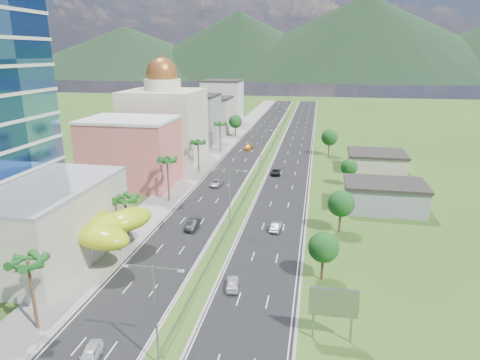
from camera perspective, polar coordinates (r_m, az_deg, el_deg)
The scene contains 39 objects.
ground at distance 67.33m, azimuth -3.11°, elevation -9.75°, with size 500.00×500.00×0.00m, color #2D5119.
road_left at distance 153.13m, azimuth 1.98°, elevation 5.38°, with size 11.00×260.00×0.04m, color black.
road_right at distance 151.72m, azimuth 7.61°, elevation 5.14°, with size 11.00×260.00×0.04m, color black.
sidewalk_left at distance 154.77m, azimuth -1.52°, elevation 5.52°, with size 7.00×260.00×0.12m, color gray.
median_guardrail at distance 134.59m, azimuth 4.01°, elevation 4.03°, with size 0.10×216.06×0.76m.
streetlight_median_a at distance 43.26m, azimuth -11.24°, elevation -16.08°, with size 6.04×0.25×11.00m.
streetlight_median_b at distance 73.81m, azimuth -1.39°, elevation -1.65°, with size 6.04×0.25×11.00m.
streetlight_median_c at distance 111.96m, azimuth 2.79°, elevation 4.69°, with size 6.04×0.25×11.00m.
streetlight_median_d at distance 155.99m, azimuth 5.03°, elevation 8.04°, with size 6.04×0.25×11.00m.
streetlight_median_e at distance 200.45m, azimuth 6.30°, elevation 9.91°, with size 6.04×0.25×11.00m.
mall_podium at distance 74.25m, azimuth -29.25°, elevation -4.77°, with size 30.00×24.00×11.00m, color #A8A28A.
lime_canopy at distance 69.16m, azimuth -20.40°, elevation -5.57°, with size 18.00×15.00×7.40m.
pink_shophouse at distance 102.49m, azimuth -14.36°, elevation 3.49°, with size 20.00×15.00×15.00m, color #D86558.
domed_building at distance 122.65m, azimuth -10.05°, elevation 7.69°, with size 20.00×20.00×28.70m.
midrise_grey at distance 146.28m, azimuth -6.23°, elevation 7.93°, with size 16.00×15.00×16.00m, color gray.
midrise_beige at distance 167.48m, azimuth -4.07°, elevation 8.57°, with size 16.00×15.00×13.00m, color #A8A28A.
midrise_white at distance 189.35m, azimuth -2.34°, elevation 10.29°, with size 16.00×15.00×18.00m, color silver.
billboard at distance 47.99m, azimuth 12.36°, elevation -15.86°, with size 5.20×0.35×6.20m.
shed_near at distance 89.01m, azimuth 18.66°, elevation -2.20°, with size 15.00×10.00×5.00m, color gray.
shed_far at distance 117.95m, azimuth 17.70°, elevation 2.26°, with size 14.00×12.00×4.40m, color #A8A28A.
palm_tree_a at distance 52.07m, azimuth -26.42°, elevation -10.08°, with size 3.60×3.60×9.10m.
palm_tree_b at distance 71.32m, azimuth -15.04°, elevation -2.63°, with size 3.60×3.60×8.10m.
palm_tree_c at distance 88.58m, azimuth -9.68°, elevation 2.42°, with size 3.60×3.60×9.60m.
palm_tree_d at distance 110.11m, azimuth -5.61°, elevation 4.84°, with size 3.60×3.60×8.60m.
palm_tree_e at distance 133.77m, azimuth -2.69°, elevation 7.33°, with size 3.60×3.60×9.40m.
leafy_tree_lfar at distance 158.35m, azimuth -0.62°, elevation 7.80°, with size 4.90×4.90×8.05m.
leafy_tree_ra at distance 59.20m, azimuth 11.08°, elevation -8.80°, with size 4.20×4.20×6.90m.
leafy_tree_rb at distance 74.93m, azimuth 13.33°, elevation -3.09°, with size 4.55×4.55×7.47m.
leafy_tree_rc at distance 102.12m, azimuth 14.33°, elevation 1.64°, with size 3.85×3.85×6.33m.
leafy_tree_rd at distance 130.91m, azimuth 11.84°, elevation 5.58°, with size 4.90×4.90×8.05m.
mountain_ridge at distance 511.50m, azimuth 15.88°, elevation 12.68°, with size 860.00×140.00×90.00m, color black, non-canonical shape.
car_white_near_left at distance 48.68m, azimuth -19.40°, elevation -21.18°, with size 1.77×4.39×1.50m, color silver.
car_dark_left at distance 76.19m, azimuth -6.32°, elevation -5.89°, with size 1.69×4.85×1.60m, color black.
car_silver_mid_left at distance 99.65m, azimuth -3.16°, elevation -0.42°, with size 2.24×4.85×1.35m, color #929398.
car_yellow_far_left at distance 137.54m, azimuth 1.15°, elevation 4.42°, with size 2.14×5.26×1.53m, color #C48517.
car_white_near_right at distance 57.92m, azimuth -1.03°, elevation -13.59°, with size 1.66×4.11×1.40m, color silver.
car_silver_right at distance 75.37m, azimuth 4.79°, elevation -6.17°, with size 1.51×4.32×1.42m, color #999BA0.
car_dark_far_right at distance 109.37m, azimuth 4.79°, elevation 1.13°, with size 2.37×5.14×1.43m, color black.
motorcycle at distance 78.07m, azimuth -10.40°, elevation -5.59°, with size 0.65×2.14×1.37m, color black.
Camera 1 is at (14.40, -58.58, 29.90)m, focal length 32.00 mm.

